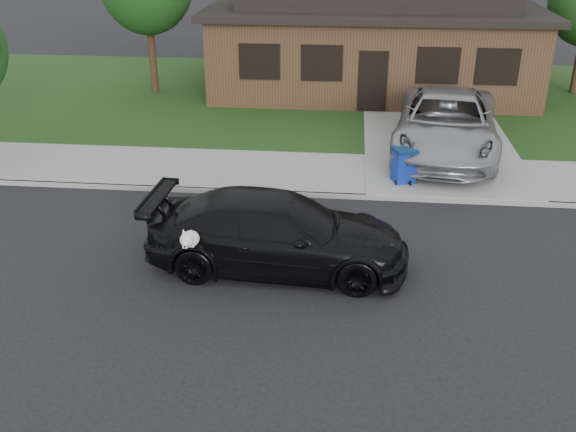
# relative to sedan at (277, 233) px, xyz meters

# --- Properties ---
(ground) EXTENTS (120.00, 120.00, 0.00)m
(ground) POSITION_rel_sedan_xyz_m (-1.91, 0.10, -0.77)
(ground) COLOR black
(ground) RESTS_ON ground
(sidewalk) EXTENTS (60.00, 3.00, 0.12)m
(sidewalk) POSITION_rel_sedan_xyz_m (-1.91, 5.10, -0.71)
(sidewalk) COLOR gray
(sidewalk) RESTS_ON ground
(curb) EXTENTS (60.00, 0.12, 0.12)m
(curb) POSITION_rel_sedan_xyz_m (-1.91, 3.60, -0.71)
(curb) COLOR gray
(curb) RESTS_ON ground
(lawn) EXTENTS (60.00, 13.00, 0.13)m
(lawn) POSITION_rel_sedan_xyz_m (-1.91, 13.10, -0.70)
(lawn) COLOR #193814
(lawn) RESTS_ON ground
(driveway) EXTENTS (4.50, 13.00, 0.14)m
(driveway) POSITION_rel_sedan_xyz_m (4.09, 10.10, -0.70)
(driveway) COLOR gray
(driveway) RESTS_ON ground
(sedan) EXTENTS (5.37, 2.63, 1.53)m
(sedan) POSITION_rel_sedan_xyz_m (0.00, 0.00, 0.00)
(sedan) COLOR black
(sedan) RESTS_ON ground
(minivan) EXTENTS (3.70, 6.57, 1.73)m
(minivan) POSITION_rel_sedan_xyz_m (4.17, 7.02, 0.24)
(minivan) COLOR #A3A5AA
(minivan) RESTS_ON driveway
(recycling_bin) EXTENTS (0.71, 0.71, 0.94)m
(recycling_bin) POSITION_rel_sedan_xyz_m (2.82, 4.57, -0.17)
(recycling_bin) COLOR #0D2797
(recycling_bin) RESTS_ON sidewalk
(house) EXTENTS (12.60, 8.60, 4.65)m
(house) POSITION_rel_sedan_xyz_m (2.09, 15.09, 1.37)
(house) COLOR #422B1C
(house) RESTS_ON ground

